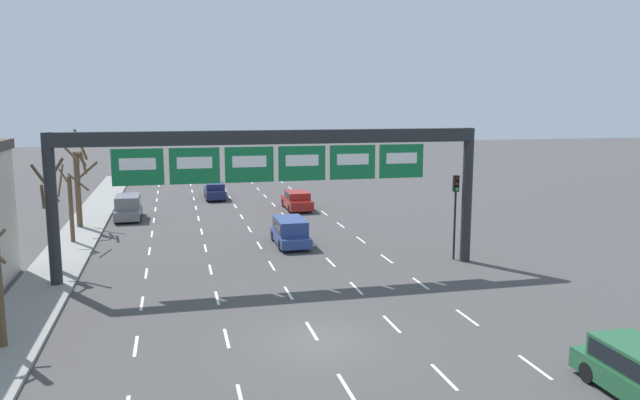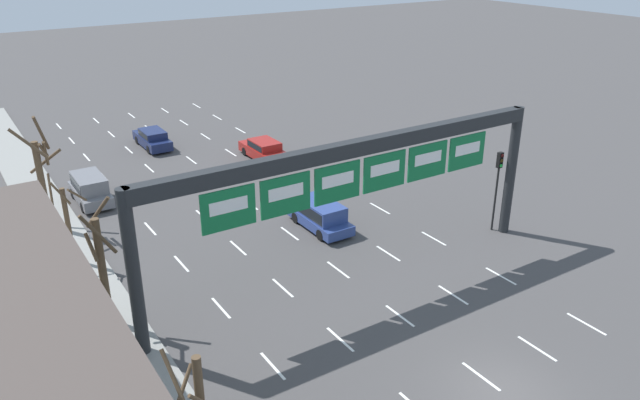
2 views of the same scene
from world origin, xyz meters
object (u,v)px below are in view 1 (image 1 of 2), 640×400
sign_gantry (275,160)px  tree_bare_third (70,203)px  suv_blue (290,230)px  car_navy (215,190)px  suv_grey (128,206)px  tree_bare_closest (78,180)px  traffic_light_near_gantry (456,200)px  car_red (297,200)px  tree_bare_furthest (51,215)px

sign_gantry → tree_bare_third: 15.17m
suv_blue → tree_bare_third: bearing=165.7°
car_navy → suv_grey: bearing=-129.1°
suv_blue → tree_bare_closest: (-13.39, 8.36, 2.48)m
suv_blue → tree_bare_third: (-13.22, 3.37, 1.67)m
sign_gantry → traffic_light_near_gantry: bearing=2.9°
tree_bare_third → car_navy: bearing=59.0°
car_red → suv_grey: suv_grey is taller
car_red → suv_blue: suv_blue is taller
tree_bare_third → tree_bare_furthest: 6.67m
car_red → traffic_light_near_gantry: (5.44, -18.19, 2.61)m
car_red → sign_gantry: bearing=-104.4°
suv_blue → traffic_light_near_gantry: 10.38m
car_navy → tree_bare_furthest: bearing=-113.1°
tree_bare_closest → car_red: bearing=14.4°
car_navy → tree_bare_third: tree_bare_third is taller
car_red → suv_grey: size_ratio=1.07×
car_red → tree_bare_closest: size_ratio=0.70×
suv_blue → traffic_light_near_gantry: traffic_light_near_gantry is taller
sign_gantry → tree_bare_furthest: (-11.29, 2.87, -2.86)m
sign_gantry → car_navy: 26.60m
sign_gantry → suv_blue: sign_gantry is taller
car_navy → car_red: bearing=-49.8°
car_navy → tree_bare_closest: tree_bare_closest is taller
traffic_light_near_gantry → car_navy: bearing=114.5°
suv_blue → tree_bare_closest: size_ratio=0.67×
sign_gantry → suv_grey: (-8.47, 17.36, -4.89)m
car_navy → traffic_light_near_gantry: (11.66, -25.55, 2.62)m
car_red → traffic_light_near_gantry: 19.17m
car_navy → suv_blue: bearing=-80.6°
tree_bare_closest → suv_blue: bearing=-32.0°
sign_gantry → suv_blue: size_ratio=4.79×
car_red → tree_bare_closest: tree_bare_closest is taller
tree_bare_furthest → traffic_light_near_gantry: bearing=-6.2°
suv_grey → traffic_light_near_gantry: size_ratio=0.93×
car_red → car_navy: 9.63m
suv_grey → suv_blue: bearing=-47.2°
tree_bare_closest → traffic_light_near_gantry: bearing=-32.8°
suv_blue → tree_bare_furthest: 13.75m
suv_blue → traffic_light_near_gantry: (8.36, -5.64, 2.48)m
suv_blue → tree_bare_furthest: bearing=-166.0°
car_navy → tree_bare_closest: (-10.09, -11.55, 2.63)m
tree_bare_closest → tree_bare_furthest: bearing=-89.0°
suv_blue → tree_bare_furthest: tree_bare_furthest is taller
car_navy → tree_bare_closest: 15.56m
tree_bare_closest → car_navy: bearing=48.9°
car_red → suv_grey: (-13.28, -1.35, 0.21)m
suv_grey → tree_bare_third: 8.48m
traffic_light_near_gantry → car_red: bearing=106.7°
sign_gantry → suv_blue: 8.14m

